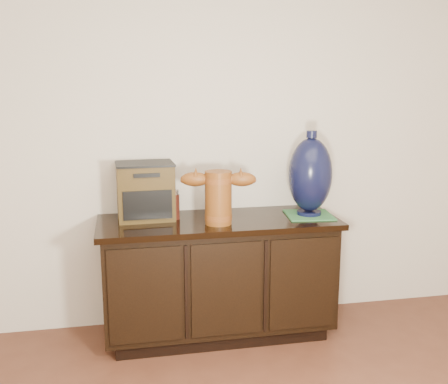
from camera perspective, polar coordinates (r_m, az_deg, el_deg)
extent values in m
plane|color=beige|center=(3.38, -1.50, 7.17)|extent=(4.50, 0.00, 4.50)
cube|color=black|center=(3.46, -0.60, -14.51)|extent=(1.29, 0.45, 0.08)
cube|color=black|center=(3.31, -0.62, -8.92)|extent=(1.40, 0.50, 0.64)
cube|color=black|center=(3.21, -0.63, -3.28)|extent=(1.46, 0.56, 0.03)
cube|color=black|center=(3.03, -8.58, -11.12)|extent=(0.41, 0.01, 0.56)
cube|color=black|center=(3.08, 0.27, -10.58)|extent=(0.41, 0.01, 0.56)
cube|color=black|center=(3.20, 8.62, -9.84)|extent=(0.41, 0.01, 0.56)
cylinder|color=brown|center=(3.07, -0.62, -0.63)|extent=(0.18, 0.18, 0.32)
cylinder|color=#481F0D|center=(3.09, -0.62, -2.72)|extent=(0.19, 0.19, 0.03)
cylinder|color=#481F0D|center=(3.05, -0.63, 1.30)|extent=(0.19, 0.19, 0.03)
ellipsoid|color=brown|center=(3.05, -3.20, 1.40)|extent=(0.18, 0.11, 0.08)
ellipsoid|color=brown|center=(3.05, 1.94, 1.40)|extent=(0.18, 0.11, 0.08)
cube|color=#3E2D0F|center=(3.23, -8.55, 0.04)|extent=(0.34, 0.28, 0.33)
cube|color=black|center=(3.10, -8.31, -1.42)|extent=(0.29, 0.02, 0.17)
cube|color=black|center=(3.19, -8.65, 3.07)|extent=(0.35, 0.29, 0.01)
cube|color=#2F6838|center=(3.33, 9.23, -2.48)|extent=(0.31, 0.31, 0.01)
cylinder|color=black|center=(3.33, 9.24, -2.23)|extent=(0.15, 0.15, 0.02)
ellipsoid|color=black|center=(3.28, 9.38, 1.86)|extent=(0.30, 0.30, 0.46)
cylinder|color=black|center=(3.25, 9.52, 6.23)|extent=(0.06, 0.06, 0.04)
cylinder|color=#5C1B0F|center=(3.21, -5.41, -1.59)|extent=(0.06, 0.06, 0.16)
cylinder|color=silver|center=(3.19, -5.45, 0.00)|extent=(0.06, 0.06, 0.03)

